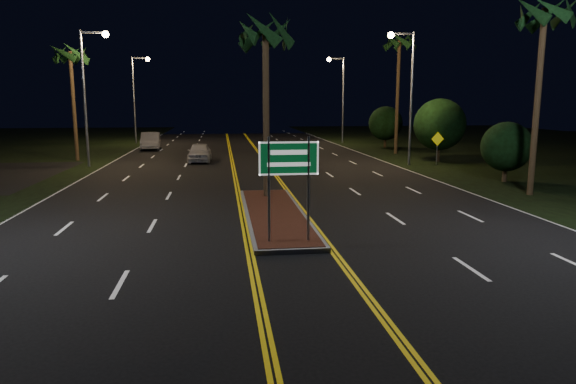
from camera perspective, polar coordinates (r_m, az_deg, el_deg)
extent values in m
plane|color=black|center=(13.18, 1.69, -9.32)|extent=(120.00, 120.00, 0.00)
cube|color=gray|center=(19.85, -1.50, -2.48)|extent=(2.25, 10.25, 0.15)
cube|color=#592819|center=(19.83, -1.50, -2.24)|extent=(2.00, 10.00, 0.02)
cylinder|color=gray|center=(15.37, -2.13, 0.21)|extent=(0.08, 0.08, 3.20)
cylinder|color=gray|center=(15.52, 2.28, 0.31)|extent=(0.08, 0.08, 3.20)
cube|color=#07471E|center=(15.30, 0.09, 3.77)|extent=(1.80, 0.04, 1.00)
cube|color=white|center=(15.28, 0.10, 3.76)|extent=(1.80, 0.01, 1.00)
cylinder|color=gray|center=(37.39, -21.67, 9.50)|extent=(0.18, 0.18, 9.00)
cube|color=gray|center=(37.48, -20.87, 16.23)|extent=(1.60, 0.12, 0.12)
sphere|color=#EAB369|center=(37.30, -19.62, 16.18)|extent=(0.44, 0.44, 0.44)
cylinder|color=gray|center=(57.00, -16.75, 9.70)|extent=(0.18, 0.18, 9.00)
cube|color=gray|center=(57.06, -16.15, 14.10)|extent=(1.60, 0.12, 0.12)
sphere|color=#EAB369|center=(56.94, -15.33, 14.05)|extent=(0.44, 0.44, 0.44)
cylinder|color=gray|center=(36.66, 13.55, 9.92)|extent=(0.18, 0.18, 9.00)
cube|color=gray|center=(36.66, 12.62, 16.78)|extent=(1.60, 0.12, 0.12)
sphere|color=#EAB369|center=(36.39, 11.37, 16.72)|extent=(0.44, 0.44, 0.44)
cylinder|color=gray|center=(55.82, 6.15, 10.06)|extent=(0.18, 0.18, 9.00)
cube|color=gray|center=(55.82, 5.41, 14.54)|extent=(1.60, 0.12, 0.12)
sphere|color=#EAB369|center=(55.64, 4.58, 14.46)|extent=(0.44, 0.44, 0.44)
cylinder|color=#382819|center=(22.88, -2.45, 8.45)|extent=(0.28, 0.28, 7.50)
cylinder|color=#382819|center=(41.71, -22.70, 8.72)|extent=(0.28, 0.28, 8.00)
cylinder|color=#382819|center=(26.58, 25.94, 8.76)|extent=(0.28, 0.28, 8.50)
cylinder|color=#382819|center=(44.80, 12.07, 10.26)|extent=(0.28, 0.28, 9.50)
cylinder|color=#382819|center=(30.75, 22.92, 1.88)|extent=(0.24, 0.24, 0.90)
sphere|color=black|center=(30.60, 23.11, 4.66)|extent=(2.70, 2.70, 2.70)
cylinder|color=#382819|center=(39.82, 16.35, 4.20)|extent=(0.24, 0.24, 1.26)
sphere|color=black|center=(39.68, 16.49, 7.21)|extent=(3.78, 3.78, 3.78)
cylinder|color=#382819|center=(50.94, 10.72, 5.50)|extent=(0.24, 0.24, 1.08)
sphere|color=black|center=(50.84, 10.79, 7.52)|extent=(3.24, 3.24, 3.24)
imported|color=silver|center=(38.49, -9.80, 4.54)|extent=(2.19, 4.91, 1.62)
imported|color=#B1B2BC|center=(49.80, -15.04, 5.66)|extent=(2.78, 5.62, 1.81)
cylinder|color=gray|center=(37.53, 16.22, 4.44)|extent=(0.07, 0.07, 2.00)
cube|color=#D0C00A|center=(37.45, 16.29, 5.68)|extent=(0.96, 0.17, 0.96)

